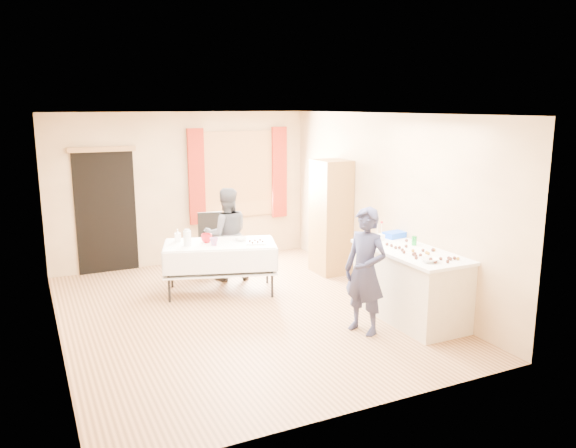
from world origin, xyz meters
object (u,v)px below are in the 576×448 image
cabinet (331,217)px  chair (212,255)px  girl (365,271)px  woman (227,234)px  counter (410,284)px  party_table (220,263)px

cabinet → chair: cabinet is taller
girl → woman: girl is taller
cabinet → girl: 2.52m
cabinet → woman: cabinet is taller
chair → woman: bearing=-70.4°
cabinet → counter: 2.28m
counter → woman: (-1.56, 2.59, 0.28)m
girl → woman: (-0.79, 2.72, -0.04)m
chair → girl: girl is taller
cabinet → woman: (-1.66, 0.37, -0.20)m
party_table → girl: bearing=-45.8°
chair → woman: (0.09, -0.48, 0.44)m
party_table → chair: (0.22, 1.04, -0.15)m
party_table → girl: girl is taller
party_table → chair: bearing=95.6°
party_table → woman: woman is taller
cabinet → counter: cabinet is taller
cabinet → party_table: size_ratio=1.04×
counter → chair: (-1.65, 3.06, -0.16)m
counter → chair: chair is taller
girl → party_table: bearing=-175.2°
counter → woman: 3.04m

